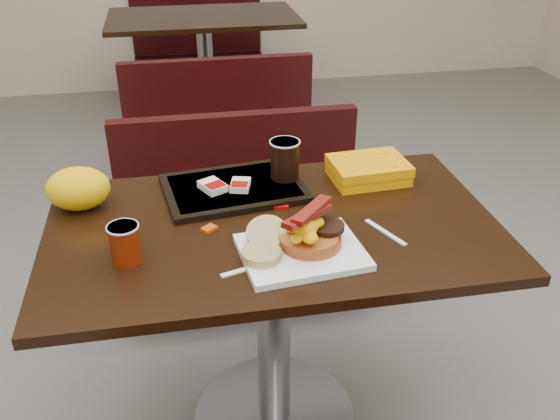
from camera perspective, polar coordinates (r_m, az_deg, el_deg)
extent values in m
cube|color=gray|center=(2.10, -0.53, -19.09)|extent=(6.00, 7.00, 0.01)
cube|color=white|center=(1.49, 2.08, -3.99)|extent=(0.32, 0.26, 0.02)
cylinder|color=#9F4F1A|center=(1.49, 2.90, -2.70)|extent=(0.17, 0.17, 0.03)
cylinder|color=black|center=(1.50, 4.45, -1.57)|extent=(0.11, 0.11, 0.01)
ellipsoid|color=#FFDE05|center=(1.45, 2.46, -1.90)|extent=(0.10, 0.09, 0.05)
cylinder|color=tan|center=(1.44, -1.77, -4.19)|extent=(0.11, 0.11, 0.02)
cylinder|color=tan|center=(1.50, -1.27, -2.22)|extent=(0.13, 0.13, 0.06)
cylinder|color=#9A2905|center=(1.49, -14.42, -3.13)|extent=(0.09, 0.09, 0.10)
cube|color=white|center=(1.60, 9.92, -2.07)|extent=(0.07, 0.14, 0.00)
cube|color=#BC3F08|center=(1.60, -6.70, -1.76)|extent=(0.05, 0.04, 0.01)
cube|color=#8C0504|center=(1.69, 0.12, 0.39)|extent=(0.04, 0.04, 0.01)
cube|color=black|center=(1.78, -4.37, 2.05)|extent=(0.43, 0.34, 0.02)
cube|color=silver|center=(1.75, -6.38, 2.24)|extent=(0.09, 0.10, 0.02)
cube|color=silver|center=(1.75, -3.76, 2.37)|extent=(0.07, 0.08, 0.02)
cylinder|color=black|center=(1.79, 0.45, 4.78)|extent=(0.11, 0.11, 0.12)
cube|color=orange|center=(1.85, 8.35, 3.75)|extent=(0.24, 0.18, 0.06)
ellipsoid|color=#FBE608|center=(1.75, -18.53, 1.94)|extent=(0.20, 0.16, 0.12)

